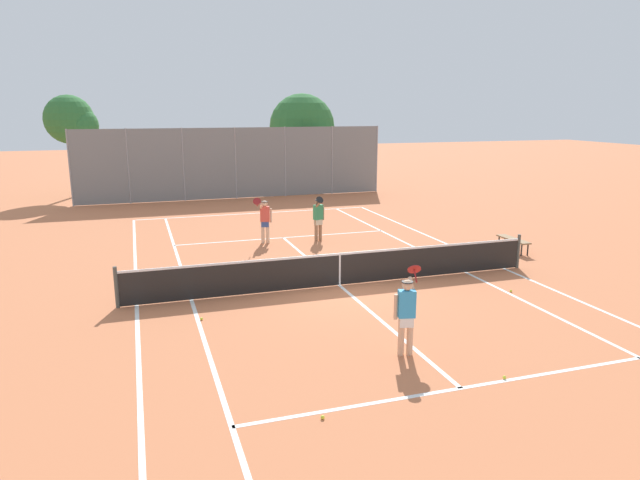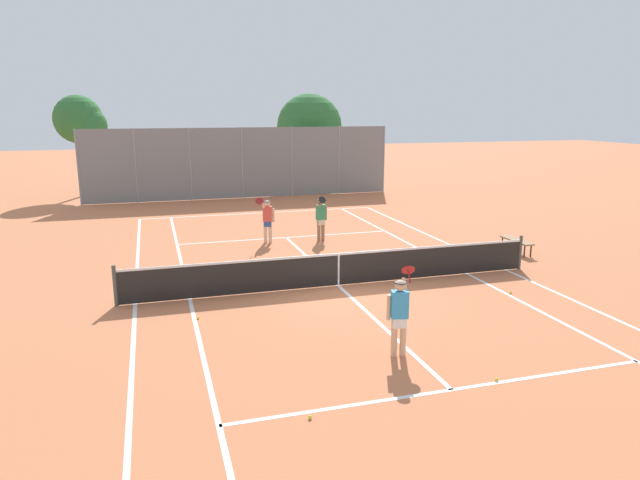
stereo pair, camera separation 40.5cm
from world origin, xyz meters
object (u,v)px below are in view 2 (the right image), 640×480
at_px(tennis_net, 338,268).
at_px(tree_behind_left, 81,121).
at_px(loose_tennis_ball_0, 310,417).
at_px(courtside_bench, 517,241).
at_px(tree_behind_right, 308,128).
at_px(player_far_left, 267,218).
at_px(loose_tennis_ball_4, 511,292).
at_px(loose_tennis_ball_5, 363,276).
at_px(player_near_side, 399,312).
at_px(loose_tennis_ball_3, 198,318).
at_px(player_far_right, 321,217).
at_px(loose_tennis_ball_2, 496,379).
at_px(loose_tennis_ball_1, 358,282).

relative_size(tennis_net, tree_behind_left, 2.13).
distance_m(loose_tennis_ball_0, courtside_bench, 12.92).
bearing_deg(loose_tennis_ball_0, tree_behind_right, 74.57).
xyz_separation_m(player_far_left, tree_behind_right, (5.40, 13.85, 2.75)).
bearing_deg(loose_tennis_ball_4, tree_behind_left, 119.67).
bearing_deg(loose_tennis_ball_5, tree_behind_right, 79.31).
height_order(loose_tennis_ball_0, courtside_bench, courtside_bench).
relative_size(tree_behind_left, tree_behind_right, 0.97).
distance_m(player_near_side, courtside_bench, 9.93).
bearing_deg(tree_behind_right, loose_tennis_ball_0, -105.43).
bearing_deg(player_near_side, tennis_net, 86.24).
bearing_deg(loose_tennis_ball_5, loose_tennis_ball_3, -157.40).
xyz_separation_m(player_far_right, loose_tennis_ball_0, (-3.83, -12.10, -0.89)).
height_order(player_far_left, loose_tennis_ball_2, player_far_left).
height_order(player_far_right, tree_behind_left, tree_behind_left).
relative_size(player_far_left, loose_tennis_ball_3, 26.88).
bearing_deg(loose_tennis_ball_5, tree_behind_left, 115.42).
relative_size(player_far_left, loose_tennis_ball_4, 26.88).
bearing_deg(loose_tennis_ball_0, player_far_right, 72.45).
bearing_deg(tree_behind_right, loose_tennis_ball_4, -90.74).
bearing_deg(loose_tennis_ball_0, loose_tennis_ball_1, 63.74).
xyz_separation_m(player_far_right, loose_tennis_ball_2, (-0.17, -11.82, -0.89)).
height_order(player_near_side, courtside_bench, player_near_side).
xyz_separation_m(loose_tennis_ball_1, courtside_bench, (6.50, 1.72, 0.38)).
height_order(tennis_net, loose_tennis_ball_4, tennis_net).
xyz_separation_m(loose_tennis_ball_3, loose_tennis_ball_5, (4.99, 2.08, 0.00)).
bearing_deg(loose_tennis_ball_2, tree_behind_right, 82.14).
xyz_separation_m(tennis_net, loose_tennis_ball_4, (4.26, -2.01, -0.48)).
relative_size(player_far_left, loose_tennis_ball_2, 26.88).
height_order(loose_tennis_ball_2, loose_tennis_ball_4, same).
xyz_separation_m(player_near_side, loose_tennis_ball_5, (1.26, 5.33, -0.89)).
distance_m(loose_tennis_ball_2, loose_tennis_ball_4, 5.44).
distance_m(tennis_net, loose_tennis_ball_1, 0.78).
bearing_deg(loose_tennis_ball_2, loose_tennis_ball_3, 136.20).
xyz_separation_m(player_far_left, loose_tennis_ball_3, (-3.18, -7.27, -0.89)).
relative_size(player_far_right, tree_behind_left, 0.32).
bearing_deg(loose_tennis_ball_2, loose_tennis_ball_5, 90.14).
height_order(loose_tennis_ball_1, tree_behind_right, tree_behind_right).
height_order(tennis_net, courtside_bench, tennis_net).
bearing_deg(player_near_side, loose_tennis_ball_4, 31.20).
bearing_deg(loose_tennis_ball_0, courtside_bench, 40.65).
relative_size(player_far_right, tree_behind_right, 0.31).
height_order(loose_tennis_ball_1, loose_tennis_ball_5, same).
bearing_deg(loose_tennis_ball_2, player_near_side, 129.45).
distance_m(courtside_bench, tree_behind_right, 18.27).
relative_size(courtside_bench, tree_behind_right, 0.26).
xyz_separation_m(loose_tennis_ball_2, tree_behind_left, (-9.37, 26.55, 4.15)).
distance_m(player_near_side, loose_tennis_ball_1, 5.02).
bearing_deg(player_far_left, loose_tennis_ball_1, -75.45).
bearing_deg(courtside_bench, tennis_net, -165.81).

